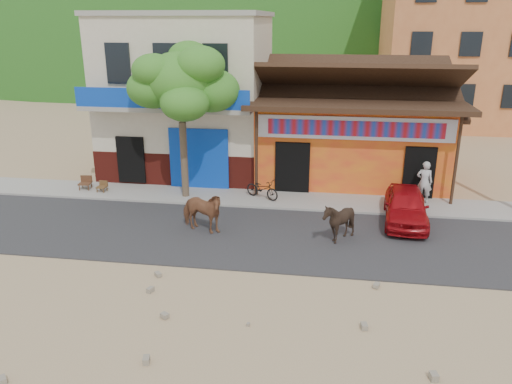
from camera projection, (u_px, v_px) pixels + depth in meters
The scene contains 14 objects.
ground at pixel (286, 275), 14.15m from camera, with size 120.00×120.00×0.00m, color #9E825B.
road at pixel (293, 238), 16.48m from camera, with size 60.00×5.00×0.04m, color #28282B.
sidewalk at pixel (300, 201), 19.74m from camera, with size 60.00×2.00×0.12m, color gray.
dance_club at pixel (351, 137), 22.63m from camera, with size 8.00×6.00×3.60m, color orange.
cafe_building at pixel (189, 96), 23.12m from camera, with size 7.00×6.00×7.00m, color beige.
apartment_front at pixel (455, 33), 33.36m from camera, with size 9.00×9.00×12.00m, color #CC723F.
tree at pixel (182, 122), 19.19m from camera, with size 3.00×3.00×6.00m, color #2D721E, non-canonical shape.
cow_tan at pixel (201, 211), 16.71m from camera, with size 0.79×1.73×1.46m, color brown.
cow_dark at pixel (339, 221), 16.01m from camera, with size 1.10×1.24×1.37m, color black.
red_car at pixel (406, 206), 17.55m from camera, with size 1.45×3.60×1.23m, color #A30B11.
scooter at pixel (262, 189), 19.76m from camera, with size 0.53×1.52×0.80m, color black.
pedestrian at pixel (424, 182), 19.19m from camera, with size 0.60×0.40×1.65m, color #BCBCBC.
cafe_chair_left at pixel (101, 182), 20.52m from camera, with size 0.37×0.37×0.80m, color #512E1B, non-canonical shape.
cafe_chair_right at pixel (84, 178), 20.79m from camera, with size 0.47×0.47×1.01m, color #462217, non-canonical shape.
Camera 1 is at (1.02, -12.59, 6.85)m, focal length 35.00 mm.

